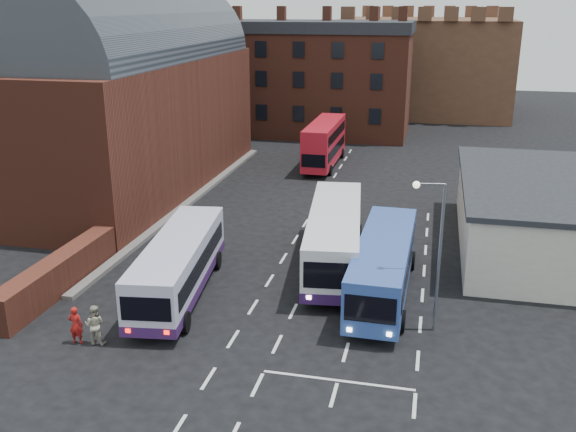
% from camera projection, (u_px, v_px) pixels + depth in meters
% --- Properties ---
extents(ground, '(180.00, 180.00, 0.00)m').
position_uv_depth(ground, '(238.00, 330.00, 28.95)').
color(ground, black).
extents(railway_station, '(12.00, 28.00, 16.00)m').
position_uv_depth(railway_station, '(124.00, 91.00, 49.24)').
color(railway_station, '#602B1E').
rests_on(railway_station, ground).
extents(forecourt_wall, '(1.20, 10.00, 1.80)m').
position_uv_depth(forecourt_wall, '(58.00, 274.00, 32.68)').
color(forecourt_wall, '#602B1E').
rests_on(forecourt_wall, ground).
extents(cream_building, '(10.40, 16.40, 4.25)m').
position_uv_depth(cream_building, '(549.00, 214.00, 38.02)').
color(cream_building, beige).
rests_on(cream_building, ground).
extents(brick_terrace, '(22.00, 10.00, 11.00)m').
position_uv_depth(brick_terrace, '(308.00, 84.00, 71.00)').
color(brick_terrace, brown).
rests_on(brick_terrace, ground).
extents(castle_keep, '(22.00, 22.00, 12.00)m').
position_uv_depth(castle_keep, '(424.00, 65.00, 86.78)').
color(castle_keep, brown).
rests_on(castle_keep, ground).
extents(bus_white_outbound, '(3.89, 11.09, 2.96)m').
position_uv_depth(bus_white_outbound, '(179.00, 262.00, 32.00)').
color(bus_white_outbound, silver).
rests_on(bus_white_outbound, ground).
extents(bus_white_inbound, '(4.07, 12.19, 3.26)m').
position_uv_depth(bus_white_inbound, '(335.00, 234.00, 35.34)').
color(bus_white_inbound, silver).
rests_on(bus_white_inbound, ground).
extents(bus_blue, '(2.90, 10.96, 2.98)m').
position_uv_depth(bus_blue, '(384.00, 263.00, 31.85)').
color(bus_blue, '#3050A3').
rests_on(bus_blue, ground).
extents(bus_red_double, '(2.57, 9.98, 3.99)m').
position_uv_depth(bus_red_double, '(324.00, 143.00, 57.33)').
color(bus_red_double, red).
rests_on(bus_red_double, ground).
extents(street_lamp, '(1.40, 0.43, 6.96)m').
position_uv_depth(street_lamp, '(435.00, 243.00, 27.68)').
color(street_lamp, slate).
rests_on(street_lamp, ground).
extents(pedestrian_red, '(0.67, 0.47, 1.73)m').
position_uv_depth(pedestrian_red, '(76.00, 325.00, 27.62)').
color(pedestrian_red, '#A51714').
rests_on(pedestrian_red, ground).
extents(pedestrian_beige, '(0.95, 0.78, 1.80)m').
position_uv_depth(pedestrian_beige, '(95.00, 325.00, 27.59)').
color(pedestrian_beige, '#A9A38B').
rests_on(pedestrian_beige, ground).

